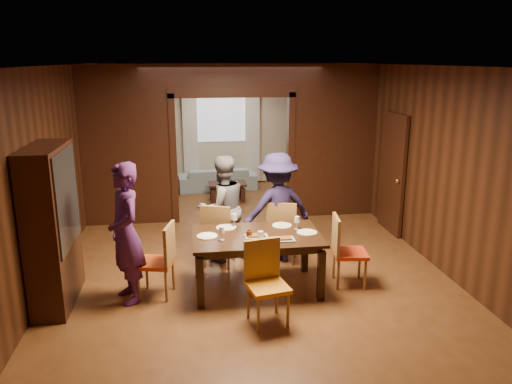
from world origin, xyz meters
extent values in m
plane|color=#553118|center=(0.00, 0.00, 0.00)|extent=(9.00, 9.00, 0.00)
cube|color=silver|center=(0.00, 0.00, 2.90)|extent=(5.50, 9.00, 0.02)
cube|color=black|center=(0.00, 4.50, 1.45)|extent=(5.50, 0.02, 2.90)
cube|color=black|center=(-2.75, 0.00, 1.45)|extent=(0.02, 9.00, 2.90)
cube|color=black|center=(2.75, 0.00, 1.45)|extent=(0.02, 9.00, 2.90)
cube|color=black|center=(-1.93, 1.60, 1.20)|extent=(1.65, 0.15, 2.40)
cube|color=black|center=(1.93, 1.60, 1.20)|extent=(1.65, 0.15, 2.40)
cube|color=black|center=(0.00, 1.60, 2.65)|extent=(5.50, 0.15, 0.50)
cube|color=beige|center=(0.00, 4.47, 1.45)|extent=(5.40, 0.04, 2.85)
imported|color=#451D55|center=(-1.65, -1.57, 0.90)|extent=(0.65, 0.77, 1.79)
imported|color=slate|center=(-0.36, -0.37, 0.81)|extent=(0.95, 0.85, 1.62)
imported|color=#1E183C|center=(0.45, -0.57, 0.83)|extent=(1.19, 0.84, 1.67)
imported|color=#87A0B1|center=(-0.16, 3.85, 0.26)|extent=(1.86, 0.84, 0.53)
imported|color=black|center=(0.06, -1.39, 0.80)|extent=(0.36, 0.36, 0.09)
cube|color=black|center=(0.01, -1.47, 0.38)|extent=(1.69, 1.05, 0.76)
cube|color=black|center=(-0.01, 2.85, 0.20)|extent=(0.80, 0.50, 0.40)
cube|color=black|center=(-2.53, -1.50, 1.00)|extent=(0.40, 1.20, 2.00)
cube|color=black|center=(2.70, 0.50, 1.05)|extent=(0.06, 0.90, 2.10)
cube|color=silver|center=(0.00, 4.44, 1.70)|extent=(1.20, 0.03, 1.30)
cube|color=white|center=(-0.75, 4.40, 1.25)|extent=(0.35, 0.06, 2.40)
cube|color=white|center=(0.75, 4.40, 1.25)|extent=(0.35, 0.06, 2.40)
cylinder|color=silver|center=(-0.64, -1.45, 0.77)|extent=(0.27, 0.27, 0.01)
cylinder|color=silver|center=(-0.37, -1.15, 0.77)|extent=(0.27, 0.27, 0.01)
cylinder|color=silver|center=(0.40, -1.17, 0.77)|extent=(0.27, 0.27, 0.01)
cylinder|color=silver|center=(0.68, -1.49, 0.77)|extent=(0.27, 0.27, 0.01)
cylinder|color=silver|center=(0.03, -1.80, 0.77)|extent=(0.27, 0.27, 0.01)
cube|color=gray|center=(-0.01, -1.56, 0.78)|extent=(0.30, 0.20, 0.04)
cube|color=gray|center=(0.31, -1.72, 0.78)|extent=(0.30, 0.20, 0.04)
cylinder|color=silver|center=(0.02, -1.74, 0.83)|extent=(0.07, 0.07, 0.14)
camera|label=1|loc=(-0.88, -7.58, 2.99)|focal=35.00mm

